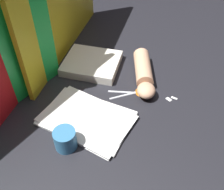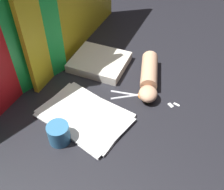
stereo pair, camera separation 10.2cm
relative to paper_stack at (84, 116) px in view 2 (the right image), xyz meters
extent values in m
plane|color=black|center=(0.09, -0.02, -0.01)|extent=(6.00, 6.00, 0.00)
cube|color=red|center=(0.07, 0.33, 0.19)|extent=(0.55, 0.11, 0.39)
cube|color=white|center=(0.00, 0.00, -0.01)|extent=(0.25, 0.35, 0.00)
cube|color=white|center=(0.00, 0.00, 0.00)|extent=(0.23, 0.34, 0.00)
cube|color=white|center=(0.00, 0.00, 0.00)|extent=(0.23, 0.34, 0.00)
cube|color=white|center=(0.00, 0.00, 0.00)|extent=(0.22, 0.34, 0.00)
cube|color=white|center=(0.00, 0.00, 0.01)|extent=(0.25, 0.35, 0.00)
cube|color=silver|center=(0.29, 0.14, 0.01)|extent=(0.26, 0.29, 0.04)
sphere|color=silver|center=(0.22, -0.11, 0.00)|extent=(0.01, 0.01, 0.01)
cylinder|color=silver|center=(0.18, -0.07, 0.00)|extent=(0.09, 0.09, 0.01)
torus|color=orange|center=(0.24, -0.13, 0.00)|extent=(0.06, 0.06, 0.01)
cylinder|color=silver|center=(0.20, -0.06, 0.00)|extent=(0.05, 0.11, 0.01)
torus|color=orange|center=(0.23, -0.13, 0.00)|extent=(0.06, 0.06, 0.01)
cylinder|color=tan|center=(0.35, -0.09, 0.03)|extent=(0.22, 0.16, 0.07)
ellipsoid|color=tan|center=(0.22, -0.16, 0.03)|extent=(0.11, 0.11, 0.05)
cube|color=white|center=(0.25, -0.25, -0.01)|extent=(0.02, 0.03, 0.00)
cube|color=white|center=(0.26, -0.27, -0.01)|extent=(0.01, 0.03, 0.00)
cylinder|color=teal|center=(-0.13, 0.00, 0.03)|extent=(0.08, 0.08, 0.08)
camera|label=1|loc=(-0.54, -0.37, 0.77)|focal=42.00mm
camera|label=2|loc=(-0.49, -0.46, 0.77)|focal=42.00mm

